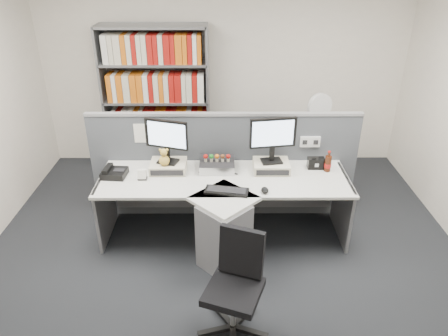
{
  "coord_description": "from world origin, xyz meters",
  "views": [
    {
      "loc": [
        -0.01,
        -3.0,
        2.83
      ],
      "look_at": [
        0.0,
        0.65,
        0.92
      ],
      "focal_mm": 33.61,
      "sensor_mm": 36.0,
      "label": 1
    }
  ],
  "objects_px": {
    "monitor_right": "(273,136)",
    "keyboard": "(227,191)",
    "desktop_pc": "(217,165)",
    "desk_phone": "(114,173)",
    "speaker": "(316,163)",
    "cola_bottle": "(328,164)",
    "desk_fan": "(319,109)",
    "shelving_unit": "(157,103)",
    "office_chair": "(236,282)",
    "mouse": "(265,190)",
    "filing_cabinet": "(314,159)",
    "desk_calendar": "(142,175)",
    "desk": "(224,211)",
    "monitor_left": "(166,138)"
  },
  "relations": [
    {
      "from": "monitor_right",
      "to": "keyboard",
      "type": "bearing_deg",
      "value": -136.56
    },
    {
      "from": "monitor_right",
      "to": "desktop_pc",
      "type": "distance_m",
      "value": 0.68
    },
    {
      "from": "desk_phone",
      "to": "speaker",
      "type": "xyz_separation_m",
      "value": [
        2.14,
        0.18,
        0.02
      ]
    },
    {
      "from": "monitor_right",
      "to": "cola_bottle",
      "type": "distance_m",
      "value": 0.67
    },
    {
      "from": "desk_fan",
      "to": "shelving_unit",
      "type": "bearing_deg",
      "value": 167.93
    },
    {
      "from": "shelving_unit",
      "to": "office_chair",
      "type": "relative_size",
      "value": 2.27
    },
    {
      "from": "mouse",
      "to": "filing_cabinet",
      "type": "relative_size",
      "value": 0.16
    },
    {
      "from": "desk_phone",
      "to": "desk_fan",
      "type": "xyz_separation_m",
      "value": [
        2.35,
        1.14,
        0.29
      ]
    },
    {
      "from": "speaker",
      "to": "desk_calendar",
      "type": "bearing_deg",
      "value": -172.34
    },
    {
      "from": "desk",
      "to": "desk_calendar",
      "type": "bearing_deg",
      "value": 167.44
    },
    {
      "from": "keyboard",
      "to": "office_chair",
      "type": "bearing_deg",
      "value": -85.9
    },
    {
      "from": "desktop_pc",
      "to": "cola_bottle",
      "type": "xyz_separation_m",
      "value": [
        1.18,
        -0.05,
        0.04
      ]
    },
    {
      "from": "desk",
      "to": "desktop_pc",
      "type": "bearing_deg",
      "value": 100.03
    },
    {
      "from": "monitor_left",
      "to": "desktop_pc",
      "type": "distance_m",
      "value": 0.62
    },
    {
      "from": "monitor_left",
      "to": "keyboard",
      "type": "relative_size",
      "value": 1.06
    },
    {
      "from": "monitor_right",
      "to": "keyboard",
      "type": "xyz_separation_m",
      "value": [
        -0.48,
        -0.46,
        -0.38
      ]
    },
    {
      "from": "monitor_right",
      "to": "cola_bottle",
      "type": "xyz_separation_m",
      "value": [
        0.6,
        -0.02,
        -0.31
      ]
    },
    {
      "from": "desk_calendar",
      "to": "desk_fan",
      "type": "relative_size",
      "value": 0.2
    },
    {
      "from": "office_chair",
      "to": "monitor_right",
      "type": "bearing_deg",
      "value": 74.01
    },
    {
      "from": "mouse",
      "to": "desk_phone",
      "type": "xyz_separation_m",
      "value": [
        -1.55,
        0.33,
        0.02
      ]
    },
    {
      "from": "desk",
      "to": "desk_phone",
      "type": "relative_size",
      "value": 9.81
    },
    {
      "from": "desk_calendar",
      "to": "cola_bottle",
      "type": "bearing_deg",
      "value": 5.21
    },
    {
      "from": "desk_phone",
      "to": "mouse",
      "type": "bearing_deg",
      "value": -12.11
    },
    {
      "from": "mouse",
      "to": "cola_bottle",
      "type": "bearing_deg",
      "value": 31.78
    },
    {
      "from": "monitor_right",
      "to": "desktop_pc",
      "type": "bearing_deg",
      "value": 176.65
    },
    {
      "from": "desktop_pc",
      "to": "filing_cabinet",
      "type": "distance_m",
      "value": 1.66
    },
    {
      "from": "desktop_pc",
      "to": "desk_fan",
      "type": "distance_m",
      "value": 1.63
    },
    {
      "from": "shelving_unit",
      "to": "desk",
      "type": "bearing_deg",
      "value": -64.04
    },
    {
      "from": "desk",
      "to": "desk_fan",
      "type": "relative_size",
      "value": 4.69
    },
    {
      "from": "speaker",
      "to": "office_chair",
      "type": "relative_size",
      "value": 0.2
    },
    {
      "from": "monitor_left",
      "to": "desktop_pc",
      "type": "xyz_separation_m",
      "value": [
        0.52,
        0.03,
        -0.33
      ]
    },
    {
      "from": "desktop_pc",
      "to": "keyboard",
      "type": "relative_size",
      "value": 0.83
    },
    {
      "from": "keyboard",
      "to": "mouse",
      "type": "height_order",
      "value": "mouse"
    },
    {
      "from": "keyboard",
      "to": "shelving_unit",
      "type": "xyz_separation_m",
      "value": [
        -0.92,
        1.92,
        0.24
      ]
    },
    {
      "from": "monitor_left",
      "to": "desk_fan",
      "type": "bearing_deg",
      "value": 29.53
    },
    {
      "from": "speaker",
      "to": "shelving_unit",
      "type": "height_order",
      "value": "shelving_unit"
    },
    {
      "from": "cola_bottle",
      "to": "shelving_unit",
      "type": "distance_m",
      "value": 2.5
    },
    {
      "from": "mouse",
      "to": "desk_fan",
      "type": "height_order",
      "value": "desk_fan"
    },
    {
      "from": "monitor_right",
      "to": "filing_cabinet",
      "type": "distance_m",
      "value": 1.45
    },
    {
      "from": "speaker",
      "to": "filing_cabinet",
      "type": "distance_m",
      "value": 1.08
    },
    {
      "from": "desk_phone",
      "to": "desktop_pc",
      "type": "bearing_deg",
      "value": 8.36
    },
    {
      "from": "speaker",
      "to": "filing_cabinet",
      "type": "height_order",
      "value": "speaker"
    },
    {
      "from": "keyboard",
      "to": "filing_cabinet",
      "type": "distance_m",
      "value": 1.92
    },
    {
      "from": "mouse",
      "to": "desk_calendar",
      "type": "distance_m",
      "value": 1.27
    },
    {
      "from": "monitor_left",
      "to": "speaker",
      "type": "bearing_deg",
      "value": 1.83
    },
    {
      "from": "speaker",
      "to": "monitor_right",
      "type": "bearing_deg",
      "value": -174.06
    },
    {
      "from": "shelving_unit",
      "to": "monitor_left",
      "type": "bearing_deg",
      "value": -78.17
    },
    {
      "from": "monitor_left",
      "to": "cola_bottle",
      "type": "distance_m",
      "value": 1.72
    },
    {
      "from": "office_chair",
      "to": "mouse",
      "type": "bearing_deg",
      "value": 72.77
    },
    {
      "from": "monitor_right",
      "to": "speaker",
      "type": "height_order",
      "value": "monitor_right"
    }
  ]
}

